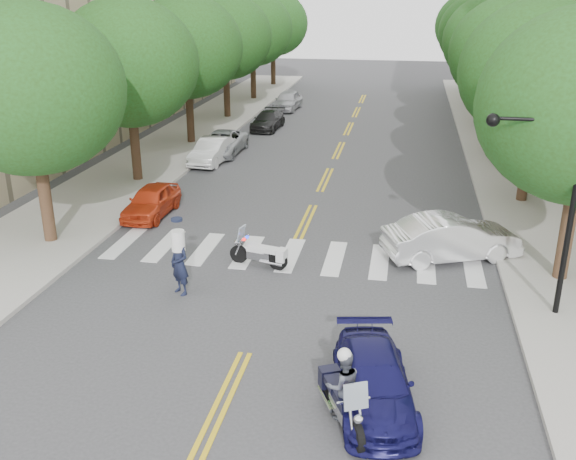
% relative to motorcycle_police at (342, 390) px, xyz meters
% --- Properties ---
extents(ground, '(140.00, 140.00, 0.00)m').
position_rel_motorcycle_police_xyz_m(ground, '(-2.71, 2.33, -0.83)').
color(ground, '#38383A').
rests_on(ground, ground).
extents(sidewalk_left, '(5.00, 60.00, 0.15)m').
position_rel_motorcycle_police_xyz_m(sidewalk_left, '(-12.21, 24.33, -0.76)').
color(sidewalk_left, '#9E9991').
rests_on(sidewalk_left, ground).
extents(sidewalk_right, '(5.00, 60.00, 0.15)m').
position_rel_motorcycle_police_xyz_m(sidewalk_right, '(6.79, 24.33, -0.76)').
color(sidewalk_right, '#9E9991').
rests_on(sidewalk_right, ground).
extents(tree_l_0, '(6.40, 6.40, 8.45)m').
position_rel_motorcycle_police_xyz_m(tree_l_0, '(-11.51, 8.33, 4.72)').
color(tree_l_0, '#382316').
rests_on(tree_l_0, ground).
extents(tree_l_1, '(6.40, 6.40, 8.45)m').
position_rel_motorcycle_police_xyz_m(tree_l_1, '(-11.51, 16.33, 4.72)').
color(tree_l_1, '#382316').
rests_on(tree_l_1, ground).
extents(tree_l_2, '(6.40, 6.40, 8.45)m').
position_rel_motorcycle_police_xyz_m(tree_l_2, '(-11.51, 24.33, 4.72)').
color(tree_l_2, '#382316').
rests_on(tree_l_2, ground).
extents(tree_l_3, '(6.40, 6.40, 8.45)m').
position_rel_motorcycle_police_xyz_m(tree_l_3, '(-11.51, 32.33, 4.72)').
color(tree_l_3, '#382316').
rests_on(tree_l_3, ground).
extents(tree_l_4, '(6.40, 6.40, 8.45)m').
position_rel_motorcycle_police_xyz_m(tree_l_4, '(-11.51, 40.33, 4.72)').
color(tree_l_4, '#382316').
rests_on(tree_l_4, ground).
extents(tree_l_5, '(6.40, 6.40, 8.45)m').
position_rel_motorcycle_police_xyz_m(tree_l_5, '(-11.51, 48.33, 4.72)').
color(tree_l_5, '#382316').
rests_on(tree_l_5, ground).
extents(tree_r_1, '(6.40, 6.40, 8.45)m').
position_rel_motorcycle_police_xyz_m(tree_r_1, '(6.09, 16.33, 4.72)').
color(tree_r_1, '#382316').
rests_on(tree_r_1, ground).
extents(tree_r_2, '(6.40, 6.40, 8.45)m').
position_rel_motorcycle_police_xyz_m(tree_r_2, '(6.09, 24.33, 4.72)').
color(tree_r_2, '#382316').
rests_on(tree_r_2, ground).
extents(tree_r_3, '(6.40, 6.40, 8.45)m').
position_rel_motorcycle_police_xyz_m(tree_r_3, '(6.09, 32.33, 4.72)').
color(tree_r_3, '#382316').
rests_on(tree_r_3, ground).
extents(tree_r_4, '(6.40, 6.40, 8.45)m').
position_rel_motorcycle_police_xyz_m(tree_r_4, '(6.09, 40.33, 4.72)').
color(tree_r_4, '#382316').
rests_on(tree_r_4, ground).
extents(tree_r_5, '(6.40, 6.40, 8.45)m').
position_rel_motorcycle_police_xyz_m(tree_r_5, '(6.09, 48.33, 4.72)').
color(tree_r_5, '#382316').
rests_on(tree_r_5, ground).
extents(traffic_signal_pole, '(2.82, 0.42, 6.00)m').
position_rel_motorcycle_police_xyz_m(traffic_signal_pole, '(5.00, 5.83, 2.89)').
color(traffic_signal_pole, black).
rests_on(traffic_signal_pole, ground).
extents(motorcycle_police, '(1.23, 2.17, 1.87)m').
position_rel_motorcycle_police_xyz_m(motorcycle_police, '(0.00, 0.00, 0.00)').
color(motorcycle_police, black).
rests_on(motorcycle_police, ground).
extents(motorcycle_parked, '(2.07, 0.81, 1.35)m').
position_rel_motorcycle_police_xyz_m(motorcycle_parked, '(-3.43, 7.68, -0.36)').
color(motorcycle_parked, black).
rests_on(motorcycle_parked, ground).
extents(officer_standing, '(0.86, 0.80, 1.97)m').
position_rel_motorcycle_police_xyz_m(officer_standing, '(-5.48, 5.32, 0.15)').
color(officer_standing, black).
rests_on(officer_standing, ground).
extents(convertible, '(4.90, 3.25, 1.53)m').
position_rel_motorcycle_police_xyz_m(convertible, '(2.75, 9.55, -0.07)').
color(convertible, silver).
rests_on(convertible, ground).
extents(sedan_blue, '(2.37, 4.25, 1.16)m').
position_rel_motorcycle_police_xyz_m(sedan_blue, '(0.63, 0.82, -0.25)').
color(sedan_blue, '#131148').
rests_on(sedan_blue, ground).
extents(parked_car_a, '(1.53, 3.70, 1.26)m').
position_rel_motorcycle_police_xyz_m(parked_car_a, '(-9.01, 11.86, -0.21)').
color(parked_car_a, red).
rests_on(parked_car_a, ground).
extents(parked_car_b, '(1.63, 4.03, 1.30)m').
position_rel_motorcycle_police_xyz_m(parked_car_b, '(-9.01, 20.33, -0.18)').
color(parked_car_b, silver).
rests_on(parked_car_b, ground).
extents(parked_car_c, '(2.16, 4.59, 1.27)m').
position_rel_motorcycle_police_xyz_m(parked_car_c, '(-9.01, 22.20, -0.20)').
color(parked_car_c, '#929699').
rests_on(parked_car_c, ground).
extents(parked_car_d, '(1.82, 4.08, 1.16)m').
position_rel_motorcycle_police_xyz_m(parked_car_d, '(-7.91, 29.22, -0.25)').
color(parked_car_d, black).
rests_on(parked_car_d, ground).
extents(parked_car_e, '(1.92, 4.24, 1.41)m').
position_rel_motorcycle_police_xyz_m(parked_car_e, '(-7.91, 36.33, -0.13)').
color(parked_car_e, '#A7A7AD').
rests_on(parked_car_e, ground).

